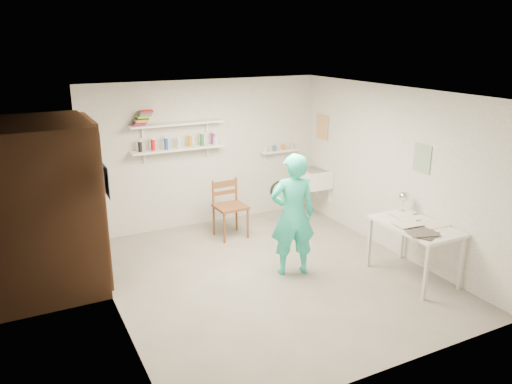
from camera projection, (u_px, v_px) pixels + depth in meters
name	position (u px, v px, depth m)	size (l,w,h in m)	color
floor	(269.00, 276.00, 6.66)	(4.00, 4.50, 0.02)	slate
ceiling	(271.00, 92.00, 5.94)	(4.00, 4.50, 0.02)	silver
wall_back	(205.00, 153.00, 8.23)	(4.00, 0.02, 2.40)	silver
wall_front	(392.00, 256.00, 4.38)	(4.00, 0.02, 2.40)	silver
wall_left	(108.00, 213.00, 5.44)	(0.02, 4.50, 2.40)	silver
wall_right	(393.00, 171.00, 7.17)	(0.02, 4.50, 2.40)	silver
doorway_recess	(95.00, 203.00, 6.40)	(0.02, 0.90, 2.00)	black
corridor_box	(35.00, 208.00, 6.08)	(1.40, 1.50, 2.10)	brown
door_lintel	(88.00, 122.00, 6.10)	(0.06, 1.05, 0.10)	brown
door_jamb_near	(104.00, 215.00, 5.98)	(0.06, 0.10, 2.00)	brown
door_jamb_far	(90.00, 192.00, 6.83)	(0.06, 0.10, 2.00)	brown
shelf_lower	(178.00, 149.00, 7.86)	(1.50, 0.22, 0.03)	white
shelf_upper	(177.00, 124.00, 7.74)	(1.50, 0.22, 0.03)	white
ledge_shelf	(279.00, 151.00, 8.76)	(0.70, 0.14, 0.03)	white
poster_left	(107.00, 181.00, 5.39)	(0.01, 0.28, 0.36)	#334C7F
poster_right_a	(322.00, 127.00, 8.59)	(0.01, 0.34, 0.42)	#995933
poster_right_b	(422.00, 159.00, 6.60)	(0.01, 0.30, 0.38)	#3F724C
belfast_sink	(312.00, 178.00, 8.65)	(0.48, 0.60, 0.30)	white
man	(293.00, 215.00, 6.49)	(0.60, 0.39, 1.65)	#29D1B1
wall_clock	(281.00, 191.00, 6.57)	(0.30, 0.30, 0.04)	beige
wooden_chair	(230.00, 207.00, 7.80)	(0.47, 0.44, 1.00)	brown
work_table	(413.00, 251.00, 6.49)	(0.67, 1.12, 0.75)	silver
desk_lamp	(404.00, 196.00, 6.77)	(0.14, 0.14, 0.14)	silver
spray_cans	(178.00, 143.00, 7.83)	(1.26, 0.06, 0.17)	black
book_stack	(143.00, 118.00, 7.47)	(0.32, 0.14, 0.22)	red
ledge_pots	(279.00, 148.00, 8.74)	(0.48, 0.07, 0.09)	silver
papers	(416.00, 223.00, 6.37)	(0.30, 0.22, 0.03)	silver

